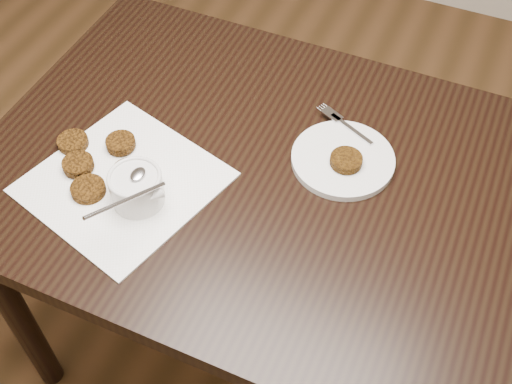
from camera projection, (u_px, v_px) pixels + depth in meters
table at (288, 280)px, 1.56m from camera, size 1.28×0.82×0.75m
napkin at (123, 182)px, 1.26m from camera, size 0.40×0.40×0.00m
sauce_ramekin at (134, 176)px, 1.18m from camera, size 0.15×0.15×0.14m
patty_cluster at (97, 161)px, 1.28m from camera, size 0.23×0.23×0.02m
plate_with_patty at (343, 157)px, 1.29m from camera, size 0.28×0.28×0.03m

